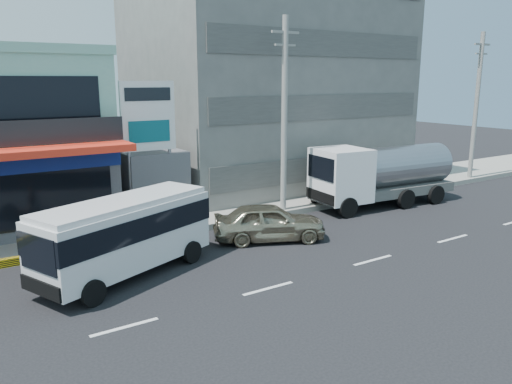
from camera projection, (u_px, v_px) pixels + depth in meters
ground at (268, 289)px, 16.99m from camera, size 120.00×120.00×0.00m
sidewalk at (246, 206)px, 27.39m from camera, size 70.00×5.00×0.30m
concrete_building at (266, 79)px, 33.02m from camera, size 16.00×12.00×14.00m
gap_structure at (141, 180)px, 26.43m from camera, size 3.00×6.00×3.50m
satellite_dish at (146, 148)px, 25.20m from camera, size 1.50×1.50×0.15m
billboard at (148, 124)px, 23.17m from camera, size 2.60×0.18×6.90m
utility_pole_near at (284, 116)px, 25.09m from camera, size 1.60×0.30×10.00m
utility_pole_far at (476, 107)px, 33.58m from camera, size 1.60×0.30×10.00m
minibus at (125, 231)px, 17.78m from camera, size 7.09×4.59×2.84m
sedan at (269, 222)px, 21.94m from camera, size 5.28×3.81×1.67m
tanker_truck at (379, 174)px, 27.75m from camera, size 8.82×3.45×3.40m
motorcycle_rider at (79, 262)px, 17.56m from camera, size 1.63×0.66×2.05m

